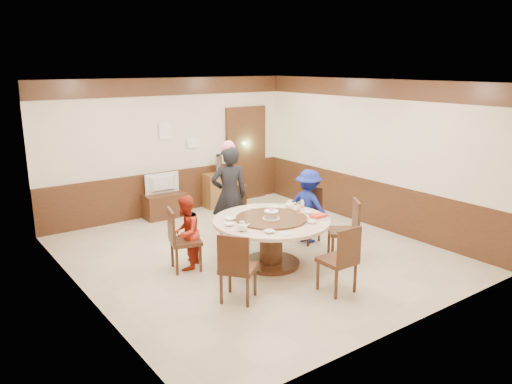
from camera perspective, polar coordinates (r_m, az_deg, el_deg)
room at (r=8.05m, az=-0.25°, el=0.15°), size 6.00×6.04×2.84m
banquet_table at (r=7.74m, az=1.75°, el=-4.66°), size 1.80×1.80×0.78m
chair_0 at (r=8.89m, az=5.74°, el=-3.73°), size 0.55×0.54×0.97m
chair_1 at (r=8.88m, az=-2.21°, el=-3.69°), size 0.59×0.59×0.97m
chair_2 at (r=7.73m, az=-8.18°, el=-6.63°), size 0.55×0.54×0.97m
chair_3 at (r=6.70m, az=-2.09°, el=-9.91°), size 0.62×0.62×0.97m
chair_4 at (r=7.03m, az=9.33°, el=-8.90°), size 0.44×0.45×0.97m
chair_5 at (r=8.21m, az=9.96°, el=-5.44°), size 0.61×0.61×0.97m
person_standing at (r=8.62m, az=-3.09°, el=-0.39°), size 0.73×0.60×1.73m
person_red at (r=7.69m, az=-8.03°, el=-4.61°), size 0.70×0.70×1.15m
person_blue at (r=8.78m, az=6.02°, el=-1.62°), size 0.68×0.94×1.30m
birthday_cake at (r=7.59m, az=1.74°, el=-2.60°), size 0.27×0.27×0.19m
teapot_left at (r=7.13m, az=-1.59°, el=-4.02°), size 0.17×0.15×0.13m
teapot_right at (r=8.21m, az=3.85°, el=-1.54°), size 0.17×0.15×0.13m
bowl_0 at (r=7.64m, az=-2.96°, el=-3.08°), size 0.16×0.16×0.04m
bowl_1 at (r=7.52m, az=6.37°, el=-3.40°), size 0.15×0.15×0.05m
bowl_2 at (r=7.07m, az=1.53°, el=-4.54°), size 0.15×0.15×0.04m
bowl_3 at (r=7.99m, az=6.03°, el=-2.34°), size 0.13×0.13×0.04m
bowl_4 at (r=7.38m, az=-3.09°, el=-3.73°), size 0.15×0.15×0.04m
bowl_5 at (r=8.18m, az=-0.09°, el=-1.87°), size 0.13×0.13×0.04m
saucer_near at (r=7.04m, az=3.39°, el=-4.73°), size 0.18×0.18×0.01m
saucer_far at (r=8.32m, az=2.11°, el=-1.70°), size 0.18×0.18×0.01m
shrimp_platter at (r=7.76m, az=7.11°, el=-2.83°), size 0.30×0.20×0.06m
bottle_0 at (r=7.86m, az=4.89°, el=-2.14°), size 0.06×0.06×0.16m
bottle_1 at (r=8.14m, az=5.30°, el=-1.58°), size 0.06×0.06×0.16m
tv_stand at (r=10.41m, az=-10.42°, el=-1.51°), size 0.85×0.45×0.50m
television at (r=10.30m, az=-10.53°, el=0.95°), size 0.73×0.13×0.42m
side_cabinet at (r=11.05m, az=-3.97°, el=0.30°), size 0.80×0.40×0.75m
thermos at (r=10.89m, az=-4.31°, el=3.13°), size 0.15×0.15×0.38m
notice_left at (r=10.37m, az=-10.36°, el=6.91°), size 0.25×0.00×0.35m
notice_right at (r=10.71m, az=-7.14°, el=5.64°), size 0.30×0.00×0.22m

